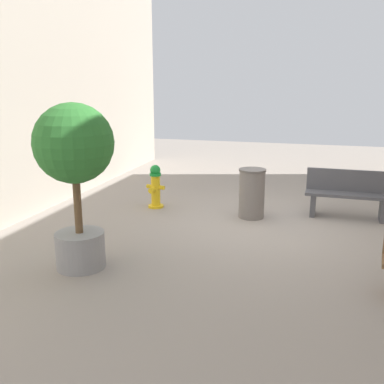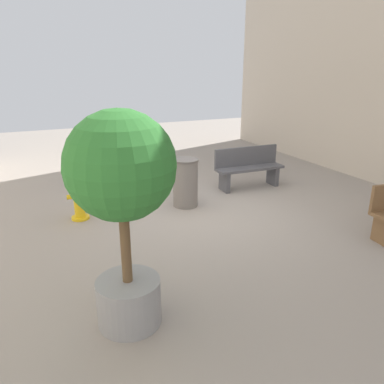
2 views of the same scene
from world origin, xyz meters
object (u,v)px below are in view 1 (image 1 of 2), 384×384
at_px(fire_hydrant, 155,186).
at_px(bench_near, 348,193).
at_px(planter_tree, 75,162).
at_px(trash_bin, 252,193).

relative_size(fire_hydrant, bench_near, 0.57).
relative_size(fire_hydrant, planter_tree, 0.39).
bearing_deg(bench_near, fire_hydrant, 5.71).
bearing_deg(trash_bin, planter_tree, 57.28).
bearing_deg(planter_tree, fire_hydrant, -88.76).
height_order(fire_hydrant, planter_tree, planter_tree).
bearing_deg(trash_bin, fire_hydrant, -3.99).
height_order(bench_near, planter_tree, planter_tree).
bearing_deg(planter_tree, trash_bin, -122.72).
xyz_separation_m(bench_near, planter_tree, (3.88, 3.71, 1.09)).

